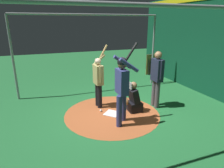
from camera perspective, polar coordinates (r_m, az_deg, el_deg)
The scene contains 11 objects.
ground_plane at distance 6.02m, azimuth -0.00°, elevation -8.63°, with size 25.55×25.55×0.00m, color #216633.
dirt_circle at distance 6.02m, azimuth -0.00°, elevation -8.61°, with size 2.86×2.86×0.01m, color #AD562D.
home_plate at distance 6.02m, azimuth -0.00°, elevation -8.53°, with size 0.42×0.42×0.01m, color white.
batter at distance 5.08m, azimuth 2.98°, elevation -0.07°, with size 0.68×0.49×2.17m.
catcher at distance 6.08m, azimuth 6.25°, elevation -4.63°, with size 0.58×0.40×0.96m.
umpire at distance 6.33m, azimuth 12.91°, elevation 2.19°, with size 0.23×0.49×1.81m.
visitor at distance 6.21m, azimuth -3.96°, elevation 1.37°, with size 0.54×0.51×1.98m.
back_wall at distance 7.79m, azimuth 29.09°, elevation 9.42°, with size 0.22×9.55×3.66m.
cage_frame at distance 5.43m, azimuth -0.00°, elevation 11.31°, with size 5.57×4.65×2.95m.
bat_rack at distance 10.58m, azimuth 12.23°, elevation 5.45°, with size 0.94×0.21×1.05m.
baseball_0 at distance 6.13m, azimuth -3.28°, elevation -7.71°, with size 0.07×0.07×0.07m, color white.
Camera 1 is at (1.88, 5.06, 2.68)m, focal length 31.41 mm.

